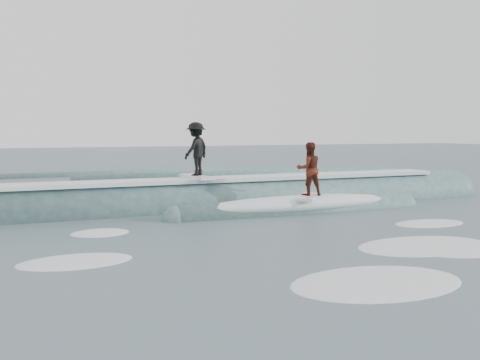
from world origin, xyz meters
name	(u,v)px	position (x,y,z in m)	size (l,w,h in m)	color
ground	(308,235)	(0.00, 0.00, 0.00)	(160.00, 160.00, 0.00)	#3F575C
breaking_wave	(239,206)	(0.24, 5.58, 0.04)	(23.59, 3.84, 2.12)	#345758
surfer_black	(196,150)	(-1.31, 5.88, 2.14)	(1.43, 2.05, 2.04)	silver
surfer_red	(309,171)	(2.13, 3.68, 1.44)	(1.68, 1.91, 1.97)	white
whitewater	(339,250)	(-0.26, -1.94, 0.00)	(12.95, 8.64, 0.10)	white
far_swells	(153,180)	(-0.16, 17.65, 0.00)	(37.46, 8.65, 0.80)	#345758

